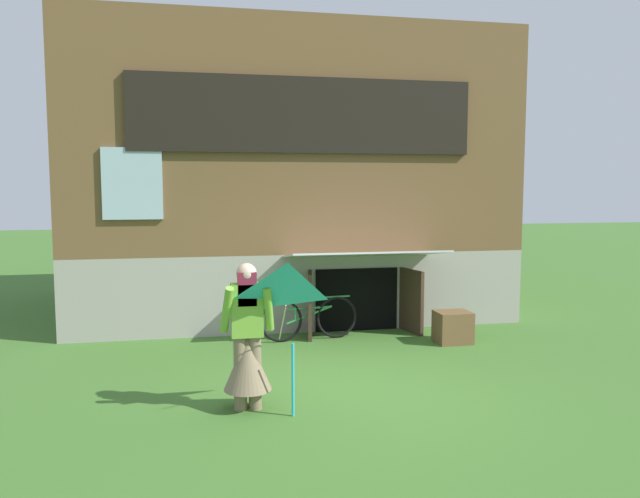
{
  "coord_description": "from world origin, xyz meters",
  "views": [
    {
      "loc": [
        -1.76,
        -7.01,
        2.42
      ],
      "look_at": [
        -0.14,
        1.04,
        1.59
      ],
      "focal_mm": 35.04,
      "sensor_mm": 36.0,
      "label": 1
    }
  ],
  "objects_px": {
    "person": "(247,349)",
    "wooden_crate": "(453,327)",
    "bicycle_green": "(309,318)",
    "kite": "(288,301)"
  },
  "relations": [
    {
      "from": "person",
      "to": "bicycle_green",
      "type": "relative_size",
      "value": 1.01
    },
    {
      "from": "bicycle_green",
      "to": "wooden_crate",
      "type": "xyz_separation_m",
      "value": [
        2.15,
        -0.61,
        -0.11
      ]
    },
    {
      "from": "person",
      "to": "bicycle_green",
      "type": "bearing_deg",
      "value": 52.27
    },
    {
      "from": "person",
      "to": "kite",
      "type": "bearing_deg",
      "value": -69.2
    },
    {
      "from": "kite",
      "to": "bicycle_green",
      "type": "bearing_deg",
      "value": 76.24
    },
    {
      "from": "kite",
      "to": "bicycle_green",
      "type": "height_order",
      "value": "kite"
    },
    {
      "from": "kite",
      "to": "wooden_crate",
      "type": "relative_size",
      "value": 2.97
    },
    {
      "from": "person",
      "to": "wooden_crate",
      "type": "relative_size",
      "value": 3.04
    },
    {
      "from": "wooden_crate",
      "to": "kite",
      "type": "bearing_deg",
      "value": -136.82
    },
    {
      "from": "bicycle_green",
      "to": "wooden_crate",
      "type": "bearing_deg",
      "value": -21.69
    }
  ]
}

